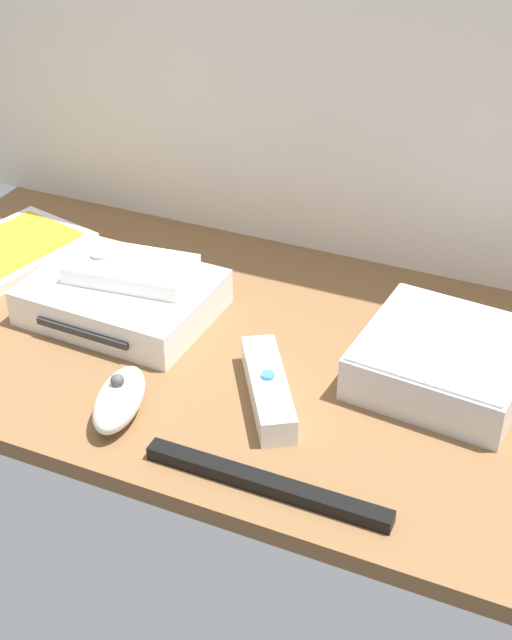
% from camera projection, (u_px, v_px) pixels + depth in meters
% --- Properties ---
extents(ground_plane, '(1.00, 0.48, 0.02)m').
position_uv_depth(ground_plane, '(256.00, 357.00, 1.00)').
color(ground_plane, brown).
rests_on(ground_plane, ground).
extents(back_wall, '(1.10, 0.01, 0.64)m').
position_uv_depth(back_wall, '(343.00, 4.00, 1.01)').
color(back_wall, silver).
rests_on(back_wall, ground).
extents(game_console, '(0.22, 0.17, 0.04)m').
position_uv_depth(game_console, '(122.00, 297.00, 1.05)').
color(game_console, white).
rests_on(game_console, ground_plane).
extents(mini_computer, '(0.18, 0.18, 0.05)m').
position_uv_depth(mini_computer, '(444.00, 360.00, 0.94)').
color(mini_computer, silver).
rests_on(mini_computer, ground_plane).
extents(game_case, '(0.18, 0.22, 0.02)m').
position_uv_depth(game_case, '(11.00, 250.00, 1.17)').
color(game_case, white).
rests_on(game_case, ground_plane).
extents(remote_wand, '(0.11, 0.14, 0.03)m').
position_uv_depth(remote_wand, '(268.00, 388.00, 0.92)').
color(remote_wand, white).
rests_on(remote_wand, ground_plane).
extents(remote_nunchuk, '(0.06, 0.11, 0.05)m').
position_uv_depth(remote_nunchuk, '(119.00, 399.00, 0.89)').
color(remote_nunchuk, white).
rests_on(remote_nunchuk, ground_plane).
extents(remote_classic_pad, '(0.15, 0.10, 0.02)m').
position_uv_depth(remote_classic_pad, '(131.00, 269.00, 1.04)').
color(remote_classic_pad, white).
rests_on(remote_classic_pad, game_console).
extents(sensor_bar, '(0.24, 0.02, 0.01)m').
position_uv_depth(sensor_bar, '(266.00, 484.00, 0.81)').
color(sensor_bar, black).
rests_on(sensor_bar, ground_plane).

